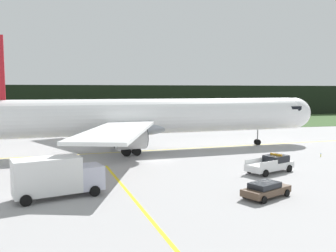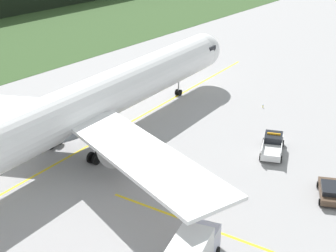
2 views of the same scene
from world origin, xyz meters
name	(u,v)px [view 2 (image 2 of 2)]	position (x,y,z in m)	size (l,w,h in m)	color
ground	(143,162)	(0.00, 0.00, 0.00)	(320.00, 320.00, 0.00)	#9F9D9E
taxiway_centerline_main	(95,142)	(0.42, 7.61, 0.00)	(76.97, 0.30, 0.01)	yellow
taxiway_centerline_spur	(238,240)	(-5.48, -14.73, 0.00)	(25.48, 0.30, 0.01)	yellow
airliner	(88,104)	(-0.31, 7.55, 4.90)	(57.71, 44.85, 15.78)	white
ops_pickup_truck	(273,145)	(10.47, -9.75, 0.91)	(6.15, 4.14, 1.94)	white
staff_car	(330,191)	(5.24, -18.19, 0.70)	(4.81, 3.56, 1.30)	brown
taxiway_edge_light_east	(263,106)	(21.76, -2.76, 0.26)	(0.12, 0.12, 0.47)	yellow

